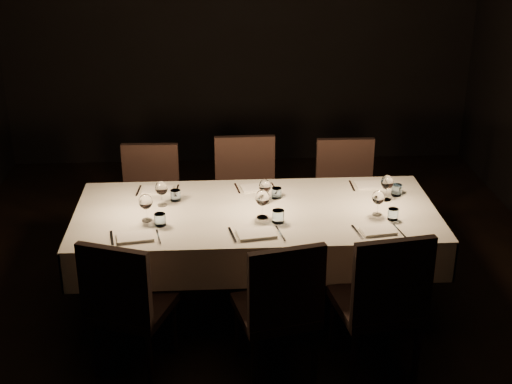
{
  "coord_description": "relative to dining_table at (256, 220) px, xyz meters",
  "views": [
    {
      "loc": [
        -0.26,
        -4.49,
        2.86
      ],
      "look_at": [
        0.0,
        0.0,
        0.9
      ],
      "focal_mm": 50.0,
      "sensor_mm": 36.0,
      "label": 1
    }
  ],
  "objects": [
    {
      "name": "place_setting_far_left",
      "position": [
        -0.65,
        0.22,
        0.15
      ],
      "size": [
        0.33,
        0.41,
        0.18
      ],
      "rotation": [
        0.0,
        0.0,
        -0.08
      ],
      "color": "beige",
      "rests_on": "dining_table"
    },
    {
      "name": "chair_near_right",
      "position": [
        0.71,
        -0.86,
        -0.13
      ],
      "size": [
        0.56,
        0.56,
        1.01
      ],
      "rotation": [
        0.0,
        0.0,
        3.3
      ],
      "color": "black",
      "rests_on": "ground"
    },
    {
      "name": "chair_far_right",
      "position": [
        0.77,
        0.76,
        -0.15
      ],
      "size": [
        0.47,
        0.47,
        0.97
      ],
      "rotation": [
        0.0,
        0.0,
        -0.02
      ],
      "color": "black",
      "rests_on": "ground"
    },
    {
      "name": "place_setting_far_center",
      "position": [
        0.08,
        0.22,
        0.15
      ],
      "size": [
        0.34,
        0.4,
        0.18
      ],
      "rotation": [
        0.0,
        0.0,
        0.16
      ],
      "color": "beige",
      "rests_on": "dining_table"
    },
    {
      "name": "chair_near_left",
      "position": [
        -0.84,
        -0.75,
        -0.17
      ],
      "size": [
        0.58,
        0.58,
        0.95
      ],
      "rotation": [
        0.0,
        0.0,
        2.78
      ],
      "color": "black",
      "rests_on": "ground"
    },
    {
      "name": "place_setting_far_right",
      "position": [
        0.95,
        0.22,
        0.15
      ],
      "size": [
        0.34,
        0.41,
        0.19
      ],
      "rotation": [
        0.0,
        0.0,
        0.01
      ],
      "color": "beige",
      "rests_on": "dining_table"
    },
    {
      "name": "place_setting_near_center",
      "position": [
        0.04,
        -0.22,
        0.15
      ],
      "size": [
        0.38,
        0.42,
        0.2
      ],
      "rotation": [
        0.0,
        0.0,
        0.18
      ],
      "color": "beige",
      "rests_on": "dining_table"
    },
    {
      "name": "chair_far_left",
      "position": [
        -0.81,
        0.8,
        -0.17
      ],
      "size": [
        0.47,
        0.47,
        0.94
      ],
      "rotation": [
        0.0,
        0.0,
        -0.04
      ],
      "color": "black",
      "rests_on": "ground"
    },
    {
      "name": "dining_table",
      "position": [
        0.0,
        0.0,
        0.0
      ],
      "size": [
        2.52,
        1.12,
        0.76
      ],
      "color": "black",
      "rests_on": "ground"
    },
    {
      "name": "place_setting_near_left",
      "position": [
        -0.74,
        -0.22,
        0.15
      ],
      "size": [
        0.36,
        0.41,
        0.19
      ],
      "rotation": [
        0.0,
        0.0,
        0.18
      ],
      "color": "beige",
      "rests_on": "dining_table"
    },
    {
      "name": "chair_far_center",
      "position": [
        -0.04,
        0.75,
        -0.14
      ],
      "size": [
        0.49,
        0.49,
        1.01
      ],
      "rotation": [
        0.0,
        0.0,
        0.01
      ],
      "color": "black",
      "rests_on": "ground"
    },
    {
      "name": "room",
      "position": [
        0.0,
        0.0,
        0.81
      ],
      "size": [
        5.01,
        6.01,
        3.01
      ],
      "color": "black",
      "rests_on": "ground"
    },
    {
      "name": "place_setting_near_right",
      "position": [
        0.83,
        -0.22,
        0.15
      ],
      "size": [
        0.34,
        0.4,
        0.18
      ],
      "rotation": [
        0.0,
        0.0,
        0.17
      ],
      "color": "beige",
      "rests_on": "dining_table"
    },
    {
      "name": "chair_near_center",
      "position": [
        0.1,
        -0.85,
        -0.16
      ],
      "size": [
        0.55,
        0.55,
        0.97
      ],
      "rotation": [
        0.0,
        0.0,
        3.37
      ],
      "color": "black",
      "rests_on": "ground"
    }
  ]
}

